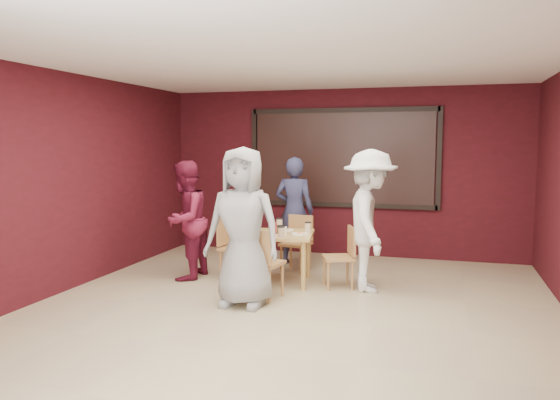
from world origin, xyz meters
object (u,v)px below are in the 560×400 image
(chair_front, at_px, (261,260))
(chair_right, at_px, (343,253))
(diner_back, at_px, (294,211))
(dining_table, at_px, (280,239))
(chair_back, at_px, (298,239))
(diner_left, at_px, (185,220))
(diner_right, at_px, (370,221))
(chair_left, at_px, (233,243))
(diner_front, at_px, (243,227))

(chair_front, bearing_deg, chair_right, 44.63)
(diner_back, bearing_deg, dining_table, 95.60)
(chair_back, distance_m, diner_left, 1.71)
(chair_back, relative_size, diner_right, 0.45)
(chair_back, relative_size, chair_left, 0.94)
(dining_table, height_order, chair_right, dining_table)
(chair_right, bearing_deg, chair_left, 178.11)
(chair_back, bearing_deg, chair_front, -91.24)
(chair_right, height_order, diner_left, diner_left)
(chair_right, relative_size, diner_left, 0.49)
(dining_table, relative_size, diner_front, 0.53)
(chair_front, distance_m, diner_left, 1.54)
(chair_front, height_order, diner_front, diner_front)
(dining_table, bearing_deg, diner_front, -96.39)
(dining_table, relative_size, diner_right, 0.54)
(diner_back, bearing_deg, chair_back, 112.32)
(chair_right, bearing_deg, diner_right, -7.78)
(chair_left, relative_size, diner_right, 0.48)
(chair_left, distance_m, chair_right, 1.58)
(chair_front, xyz_separation_m, diner_back, (-0.12, 2.01, 0.35))
(diner_back, bearing_deg, chair_front, 93.11)
(dining_table, height_order, diner_front, diner_front)
(chair_front, distance_m, diner_right, 1.51)
(chair_back, relative_size, chair_right, 1.02)
(diner_left, relative_size, diner_right, 0.91)
(chair_right, xyz_separation_m, diner_front, (-0.98, -1.13, 0.47))
(chair_front, relative_size, diner_left, 0.53)
(chair_front, bearing_deg, chair_back, 88.76)
(chair_left, height_order, diner_front, diner_front)
(chair_front, xyz_separation_m, diner_right, (1.21, 0.80, 0.42))
(diner_front, bearing_deg, chair_back, 86.42)
(chair_right, height_order, diner_front, diner_front)
(chair_back, relative_size, diner_back, 0.49)
(dining_table, relative_size, chair_right, 1.23)
(diner_back, bearing_deg, chair_left, 61.17)
(chair_front, distance_m, diner_back, 2.04)
(diner_front, height_order, diner_left, diner_front)
(chair_left, distance_m, diner_back, 1.30)
(chair_left, relative_size, diner_left, 0.53)
(chair_left, xyz_separation_m, diner_left, (-0.62, -0.22, 0.33))
(dining_table, bearing_deg, chair_back, 87.65)
(diner_right, bearing_deg, dining_table, 76.44)
(dining_table, distance_m, diner_front, 1.16)
(dining_table, height_order, diner_back, diner_back)
(diner_left, bearing_deg, diner_right, 93.34)
(diner_front, height_order, diner_right, diner_front)
(chair_left, height_order, chair_right, chair_left)
(chair_left, height_order, diner_back, diner_back)
(chair_right, height_order, diner_back, diner_back)
(chair_back, bearing_deg, chair_left, -135.84)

